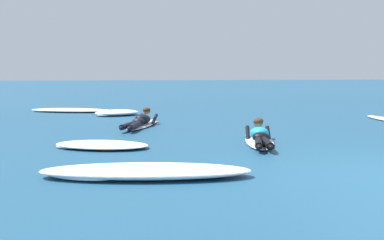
% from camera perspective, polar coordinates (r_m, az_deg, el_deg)
% --- Properties ---
extents(ground_plane, '(120.00, 120.00, 0.00)m').
position_cam_1_polar(ground_plane, '(16.09, 5.55, 0.79)').
color(ground_plane, navy).
extents(surfer_near, '(1.04, 2.55, 0.54)m').
position_cam_1_polar(surfer_near, '(9.51, 8.52, -2.15)').
color(surfer_near, silver).
rests_on(surfer_near, ground).
extents(surfer_far, '(1.24, 2.70, 0.54)m').
position_cam_1_polar(surfer_far, '(12.30, -6.42, -0.22)').
color(surfer_far, silver).
rests_on(surfer_far, ground).
extents(whitewater_front, '(1.74, 1.40, 0.20)m').
position_cam_1_polar(whitewater_front, '(15.60, -9.42, 0.91)').
color(whitewater_front, white).
rests_on(whitewater_front, ground).
extents(whitewater_mid_left, '(2.08, 1.51, 0.12)m').
position_cam_1_polar(whitewater_mid_left, '(9.07, -11.24, -3.09)').
color(whitewater_mid_left, white).
rests_on(whitewater_mid_left, ground).
extents(whitewater_mid_right, '(3.26, 1.90, 0.13)m').
position_cam_1_polar(whitewater_mid_right, '(17.35, -14.94, 1.20)').
color(whitewater_mid_right, white).
rests_on(whitewater_mid_right, ground).
extents(whitewater_back, '(3.08, 1.20, 0.19)m').
position_cam_1_polar(whitewater_back, '(6.48, -5.82, -6.44)').
color(whitewater_back, white).
rests_on(whitewater_back, ground).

